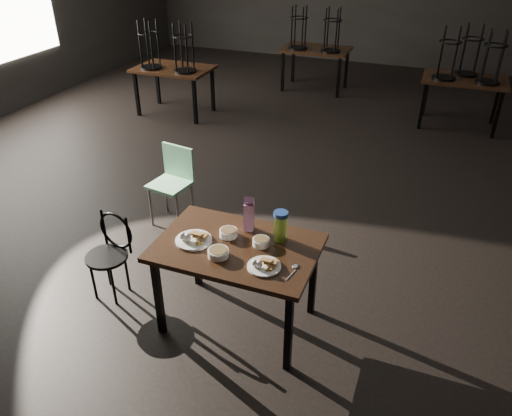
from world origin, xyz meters
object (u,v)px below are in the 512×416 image
at_px(juice_carton, 249,215).
at_px(water_bottle, 281,226).
at_px(bentwood_chair, 111,249).
at_px(school_chair, 173,178).
at_px(main_table, 237,254).

distance_m(juice_carton, water_bottle, 0.27).
xyz_separation_m(bentwood_chair, school_chair, (-0.10, 1.25, 0.05)).
bearing_deg(bentwood_chair, water_bottle, 15.55).
height_order(main_table, school_chair, school_chair).
bearing_deg(water_bottle, bentwood_chair, -171.41).
xyz_separation_m(main_table, water_bottle, (0.28, 0.19, 0.20)).
height_order(water_bottle, bentwood_chair, water_bottle).
xyz_separation_m(main_table, bentwood_chair, (-1.14, -0.02, -0.23)).
relative_size(main_table, water_bottle, 5.00).
bearing_deg(juice_carton, school_chair, 141.50).
height_order(juice_carton, bentwood_chair, juice_carton).
relative_size(water_bottle, bentwood_chair, 0.32).
xyz_separation_m(main_table, juice_carton, (0.01, 0.23, 0.21)).
bearing_deg(main_table, juice_carton, 88.35).
distance_m(main_table, school_chair, 1.76).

